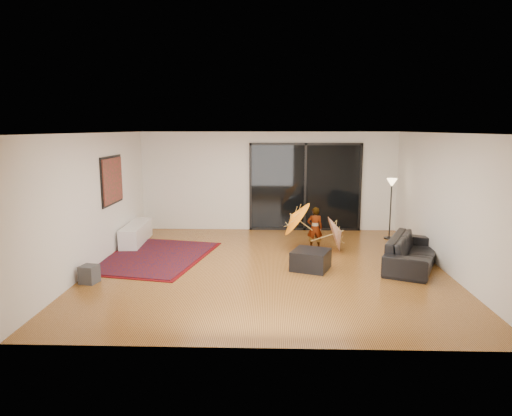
{
  "coord_description": "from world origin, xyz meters",
  "views": [
    {
      "loc": [
        0.05,
        -8.96,
        2.79
      ],
      "look_at": [
        -0.26,
        0.67,
        1.1
      ],
      "focal_mm": 32.0,
      "sensor_mm": 36.0,
      "label": 1
    }
  ],
  "objects_px": {
    "sofa": "(412,252)",
    "ottoman": "(311,260)",
    "child": "(315,228)",
    "media_console": "(136,233)"
  },
  "relations": [
    {
      "from": "sofa",
      "to": "ottoman",
      "type": "bearing_deg",
      "value": 121.58
    },
    {
      "from": "child",
      "to": "ottoman",
      "type": "bearing_deg",
      "value": 78.0
    },
    {
      "from": "ottoman",
      "to": "child",
      "type": "bearing_deg",
      "value": 81.89
    },
    {
      "from": "media_console",
      "to": "sofa",
      "type": "distance_m",
      "value": 6.44
    },
    {
      "from": "media_console",
      "to": "child",
      "type": "relative_size",
      "value": 1.73
    },
    {
      "from": "sofa",
      "to": "child",
      "type": "relative_size",
      "value": 2.14
    },
    {
      "from": "media_console",
      "to": "child",
      "type": "bearing_deg",
      "value": -8.42
    },
    {
      "from": "ottoman",
      "to": "child",
      "type": "relative_size",
      "value": 0.69
    },
    {
      "from": "media_console",
      "to": "ottoman",
      "type": "distance_m",
      "value": 4.58
    },
    {
      "from": "media_console",
      "to": "sofa",
      "type": "bearing_deg",
      "value": -18.61
    }
  ]
}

